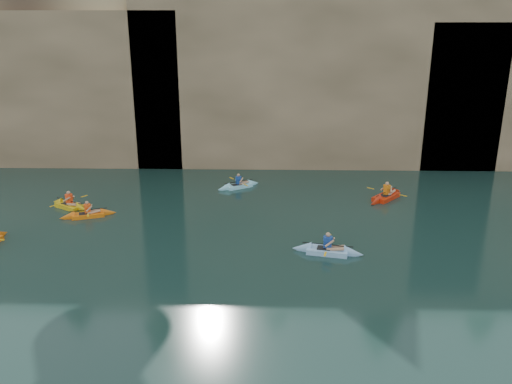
{
  "coord_description": "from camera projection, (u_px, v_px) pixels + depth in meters",
  "views": [
    {
      "loc": [
        -1.14,
        -11.19,
        8.73
      ],
      "look_at": [
        -1.61,
        6.91,
        3.0
      ],
      "focal_mm": 35.0,
      "sensor_mm": 36.0,
      "label": 1
    }
  ],
  "objects": [
    {
      "name": "sea_cave_east",
      "position": [
        436.0,
        136.0,
        33.26
      ],
      "size": [
        5.0,
        1.0,
        4.5
      ],
      "primitive_type": "cube",
      "color": "black",
      "rests_on": "ground"
    },
    {
      "name": "kayaker_red_far",
      "position": [
        386.0,
        196.0,
        27.68
      ],
      "size": [
        2.73,
        3.01,
        1.22
      ],
      "rotation": [
        0.0,
        0.0,
        0.86
      ],
      "color": "red",
      "rests_on": "ground"
    },
    {
      "name": "sea_cave_west",
      "position": [
        22.0,
        138.0,
        34.04
      ],
      "size": [
        4.5,
        1.0,
        4.0
      ],
      "primitive_type": "cube",
      "color": "black",
      "rests_on": "ground"
    },
    {
      "name": "kayaker_orange",
      "position": [
        88.0,
        214.0,
        24.96
      ],
      "size": [
        2.77,
        1.97,
        1.03
      ],
      "rotation": [
        0.0,
        0.0,
        0.36
      ],
      "color": "orange",
      "rests_on": "ground"
    },
    {
      "name": "cliff",
      "position": [
        284.0,
        70.0,
        40.05
      ],
      "size": [
        70.0,
        16.0,
        12.0
      ],
      "primitive_type": "cube",
      "color": "tan",
      "rests_on": "ground"
    },
    {
      "name": "kayaker_ltblue_near",
      "position": [
        327.0,
        250.0,
        20.77
      ],
      "size": [
        3.06,
        2.29,
        1.17
      ],
      "rotation": [
        0.0,
        0.0,
        -0.21
      ],
      "color": "#8FC1F0",
      "rests_on": "ground"
    },
    {
      "name": "kayaker_yellow",
      "position": [
        70.0,
        205.0,
        26.23
      ],
      "size": [
        2.77,
        2.12,
        1.16
      ],
      "rotation": [
        0.0,
        0.0,
        -0.57
      ],
      "color": "gold",
      "rests_on": "ground"
    },
    {
      "name": "kayaker_ltblue_mid",
      "position": [
        239.0,
        185.0,
        29.73
      ],
      "size": [
        2.7,
        2.08,
        1.07
      ],
      "rotation": [
        0.0,
        0.0,
        0.58
      ],
      "color": "#98E7FF",
      "rests_on": "ground"
    },
    {
      "name": "sea_cave_center",
      "position": [
        227.0,
        145.0,
        33.81
      ],
      "size": [
        3.5,
        1.0,
        3.2
      ],
      "primitive_type": "cube",
      "color": "black",
      "rests_on": "ground"
    },
    {
      "name": "cliff_slab_center",
      "position": [
        317.0,
        82.0,
        33.04
      ],
      "size": [
        24.0,
        2.4,
        11.4
      ],
      "primitive_type": "cube",
      "color": "tan",
      "rests_on": "ground"
    },
    {
      "name": "ground",
      "position": [
        310.0,
        378.0,
        13.27
      ],
      "size": [
        160.0,
        160.0,
        0.0
      ],
      "primitive_type": "plane",
      "color": "black",
      "rests_on": "ground"
    }
  ]
}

